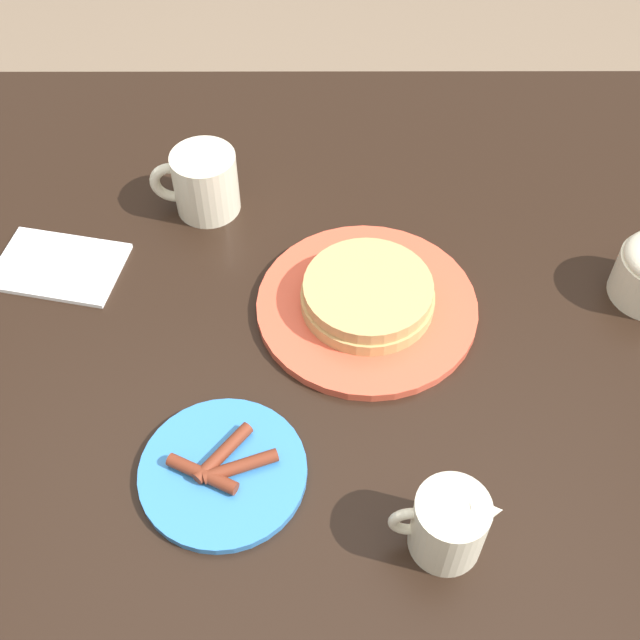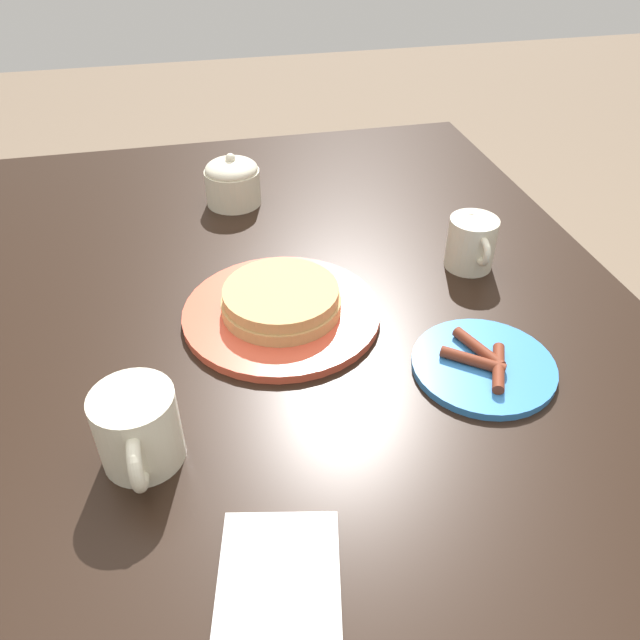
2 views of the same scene
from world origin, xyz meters
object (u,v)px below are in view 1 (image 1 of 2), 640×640
Objects in this scene: pancake_plate at (367,301)px; napkin at (59,266)px; side_plate_bacon at (223,471)px; coffee_mug at (203,182)px; creamer_pitcher at (450,524)px.

napkin is at bearing -10.29° from pancake_plate.
coffee_mug reaches higher than side_plate_bacon.
coffee_mug is (0.05, -0.40, 0.04)m from side_plate_bacon.
pancake_plate is 2.29× the size of coffee_mug.
side_plate_bacon is 1.62× the size of creamer_pitcher.
creamer_pitcher is (-0.06, 0.30, 0.02)m from pancake_plate.
creamer_pitcher is 0.61× the size of napkin.
coffee_mug is (0.21, -0.18, 0.03)m from pancake_plate.
coffee_mug reaches higher than napkin.
pancake_plate is 1.53× the size of side_plate_bacon.
coffee_mug is at bearing -147.74° from napkin.
side_plate_bacon is at bearing 128.16° from napkin.
napkin is at bearing -39.09° from creamer_pitcher.
side_plate_bacon is 0.41m from coffee_mug.
side_plate_bacon is 0.24m from creamer_pitcher.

